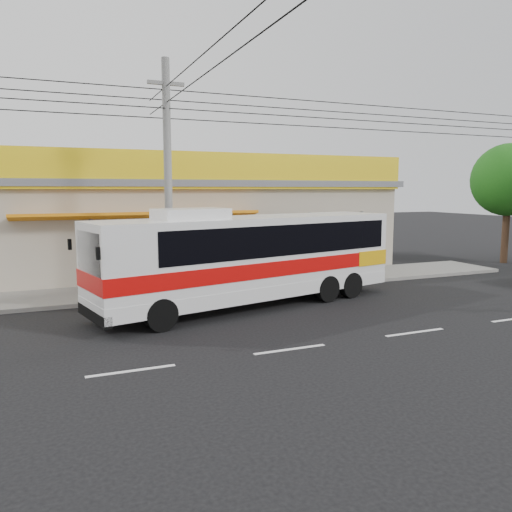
{
  "coord_description": "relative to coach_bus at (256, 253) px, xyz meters",
  "views": [
    {
      "loc": [
        -5.54,
        -13.59,
        4.08
      ],
      "look_at": [
        0.92,
        2.0,
        1.82
      ],
      "focal_mm": 35.0,
      "sensor_mm": 36.0,
      "label": 1
    }
  ],
  "objects": [
    {
      "name": "sidewalk",
      "position": [
        -1.08,
        3.61,
        -1.79
      ],
      "size": [
        30.0,
        3.2,
        0.15
      ],
      "primitive_type": "cube",
      "color": "slate",
      "rests_on": "ground"
    },
    {
      "name": "coach_bus",
      "position": [
        0.0,
        0.0,
        0.0
      ],
      "size": [
        11.55,
        4.88,
        3.48
      ],
      "rotation": [
        0.0,
        0.0,
        0.23
      ],
      "color": "silver",
      "rests_on": "ground"
    },
    {
      "name": "utility_pole",
      "position": [
        -2.64,
        1.81,
        5.23
      ],
      "size": [
        34.0,
        14.0,
        8.6
      ],
      "color": "slate",
      "rests_on": "ground"
    },
    {
      "name": "ground",
      "position": [
        -1.08,
        -2.39,
        -1.86
      ],
      "size": [
        120.0,
        120.0,
        0.0
      ],
      "primitive_type": "plane",
      "color": "black",
      "rests_on": "ground"
    },
    {
      "name": "lane_markings",
      "position": [
        -1.08,
        -4.89,
        -1.86
      ],
      "size": [
        50.0,
        0.12,
        0.01
      ],
      "primitive_type": null,
      "color": "silver",
      "rests_on": "ground"
    },
    {
      "name": "storefront_building",
      "position": [
        -1.08,
        9.15,
        0.44
      ],
      "size": [
        22.6,
        9.2,
        5.7
      ],
      "color": "#A99D88",
      "rests_on": "ground"
    },
    {
      "name": "tree_near",
      "position": [
        16.97,
        4.21,
        2.6
      ],
      "size": [
        3.98,
        3.98,
        6.6
      ],
      "color": "#301D13",
      "rests_on": "ground"
    }
  ]
}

